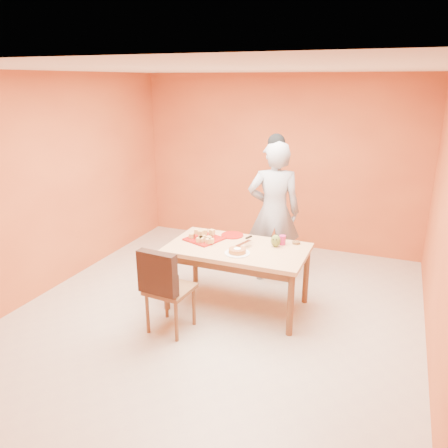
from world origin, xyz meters
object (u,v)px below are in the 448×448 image
at_px(pastry_platter, 204,239).
at_px(magenta_glass, 282,240).
at_px(sponge_cake, 237,251).
at_px(red_dinner_plate, 232,235).
at_px(dining_chair, 169,288).
at_px(person, 274,212).
at_px(egg_ornament, 276,241).
at_px(checker_tin, 296,243).
at_px(dining_table, 237,254).

relative_size(pastry_platter, magenta_glass, 3.38).
bearing_deg(sponge_cake, red_dinner_plate, 116.51).
bearing_deg(sponge_cake, dining_chair, -133.88).
bearing_deg(magenta_glass, sponge_cake, -130.15).
distance_m(person, pastry_platter, 1.06).
xyz_separation_m(sponge_cake, egg_ornament, (0.34, 0.36, 0.04)).
xyz_separation_m(red_dinner_plate, checker_tin, (0.80, 0.02, 0.01)).
height_order(magenta_glass, checker_tin, magenta_glass).
relative_size(person, magenta_glass, 17.06).
relative_size(person, egg_ornament, 13.01).
bearing_deg(egg_ornament, dining_chair, -150.14).
xyz_separation_m(dining_table, red_dinner_plate, (-0.19, 0.33, 0.10)).
xyz_separation_m(dining_table, person, (0.17, 0.90, 0.28)).
relative_size(dining_chair, person, 0.52).
distance_m(sponge_cake, checker_tin, 0.77).
bearing_deg(dining_chair, egg_ornament, 50.93).
bearing_deg(magenta_glass, pastry_platter, -167.55).
distance_m(dining_chair, pastry_platter, 0.88).
bearing_deg(dining_table, magenta_glass, 30.02).
distance_m(dining_table, checker_tin, 0.71).
bearing_deg(person, dining_chair, 50.79).
bearing_deg(red_dinner_plate, egg_ornament, -14.85).
relative_size(dining_table, checker_tin, 17.00).
bearing_deg(red_dinner_plate, person, 57.66).
relative_size(dining_chair, pastry_platter, 2.61).
relative_size(pastry_platter, egg_ornament, 2.58).
height_order(pastry_platter, checker_tin, checker_tin).
bearing_deg(magenta_glass, dining_table, -149.98).
relative_size(dining_table, dining_chair, 1.64).
height_order(dining_table, egg_ornament, egg_ornament).
bearing_deg(magenta_glass, egg_ornament, -118.74).
bearing_deg(sponge_cake, checker_tin, 45.59).
xyz_separation_m(dining_table, dining_chair, (-0.48, -0.77, -0.16)).
bearing_deg(red_dinner_plate, pastry_platter, -135.24).
height_order(person, red_dinner_plate, person).
bearing_deg(checker_tin, red_dinner_plate, -178.26).
height_order(red_dinner_plate, egg_ornament, egg_ornament).
xyz_separation_m(dining_chair, sponge_cake, (0.55, 0.58, 0.29)).
bearing_deg(checker_tin, person, 128.23).
distance_m(dining_chair, checker_tin, 1.59).
distance_m(person, magenta_glass, 0.71).
bearing_deg(magenta_glass, person, 114.42).
height_order(dining_table, red_dinner_plate, red_dinner_plate).
bearing_deg(sponge_cake, magenta_glass, 49.85).
distance_m(dining_table, person, 0.96).
bearing_deg(person, checker_tin, 110.46).
bearing_deg(person, magenta_glass, 96.65).
bearing_deg(checker_tin, sponge_cake, -134.41).
relative_size(egg_ornament, magenta_glass, 1.31).
relative_size(red_dinner_plate, magenta_glass, 2.48).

